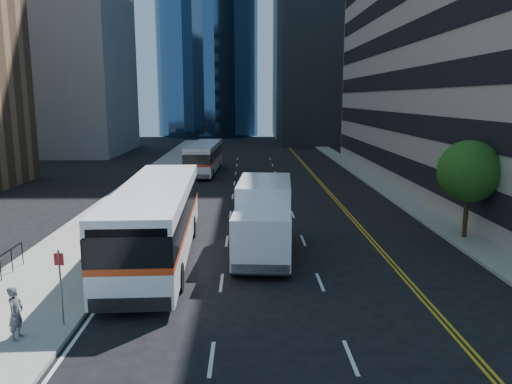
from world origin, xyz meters
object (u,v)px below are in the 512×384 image
street_tree (469,171)px  pedestrian (16,313)px  box_truck (264,218)px  bus_front (157,219)px  bus_rear (204,157)px

street_tree → pedestrian: 21.61m
box_truck → street_tree: bearing=16.8°
street_tree → pedestrian: street_tree is taller
bus_front → box_truck: (4.94, 0.44, -0.09)m
bus_front → bus_rear: (-0.00, 27.03, -0.30)m
street_tree → box_truck: size_ratio=0.69×
street_tree → bus_front: size_ratio=0.37×
bus_rear → bus_front: bearing=-87.6°
box_truck → bus_rear: bearing=104.7°
street_tree → box_truck: (-10.66, -2.39, -1.82)m
street_tree → box_truck: bearing=-167.4°
box_truck → pedestrian: (-7.79, -8.55, -0.84)m
bus_rear → street_tree: bearing=-54.8°
pedestrian → box_truck: bearing=-38.3°
street_tree → box_truck: street_tree is taller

